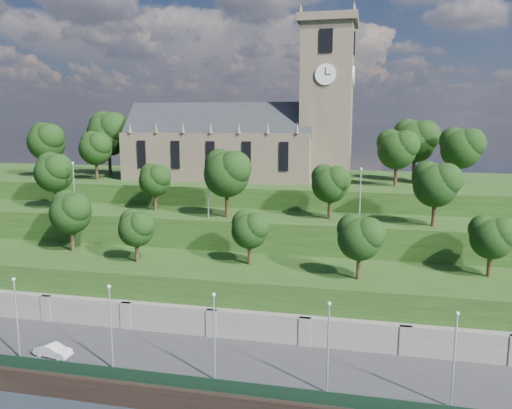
# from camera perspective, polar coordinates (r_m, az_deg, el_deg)

# --- Properties ---
(ground) EXTENTS (320.00, 320.00, 0.00)m
(ground) POSITION_cam_1_polar(r_m,az_deg,el_deg) (49.32, -15.19, -21.22)
(ground) COLOR #1B242C
(ground) RESTS_ON ground
(promenade) EXTENTS (160.00, 12.00, 2.00)m
(promenade) POSITION_cam_1_polar(r_m,az_deg,el_deg) (53.54, -12.14, -17.27)
(promenade) COLOR #2D2D30
(promenade) RESTS_ON ground
(quay_wall) EXTENTS (160.00, 0.50, 2.20)m
(quay_wall) POSITION_cam_1_polar(r_m,az_deg,el_deg) (48.74, -15.28, -20.13)
(quay_wall) COLOR black
(quay_wall) RESTS_ON ground
(fence) EXTENTS (160.00, 0.10, 1.20)m
(fence) POSITION_cam_1_polar(r_m,az_deg,el_deg) (48.53, -14.98, -18.24)
(fence) COLOR black
(fence) RESTS_ON promenade
(retaining_wall) EXTENTS (160.00, 2.10, 5.00)m
(retaining_wall) POSITION_cam_1_polar(r_m,az_deg,el_deg) (57.87, -9.68, -13.44)
(retaining_wall) COLOR slate
(retaining_wall) RESTS_ON ground
(embankment_lower) EXTENTS (160.00, 12.00, 8.00)m
(embankment_lower) POSITION_cam_1_polar(r_m,az_deg,el_deg) (62.56, -7.62, -10.12)
(embankment_lower) COLOR #1F3E14
(embankment_lower) RESTS_ON ground
(embankment_upper) EXTENTS (160.00, 10.00, 12.00)m
(embankment_upper) POSITION_cam_1_polar(r_m,az_deg,el_deg) (71.91, -4.64, -5.78)
(embankment_upper) COLOR #1F3E14
(embankment_upper) RESTS_ON ground
(hilltop) EXTENTS (160.00, 32.00, 15.00)m
(hilltop) POSITION_cam_1_polar(r_m,az_deg,el_deg) (91.32, -0.79, -1.48)
(hilltop) COLOR #1F3E14
(hilltop) RESTS_ON ground
(church) EXTENTS (38.60, 12.35, 27.60)m
(church) POSITION_cam_1_polar(r_m,az_deg,el_deg) (85.58, -0.92, 7.91)
(church) COLOR brown
(church) RESTS_ON hilltop
(trees_lower) EXTENTS (69.95, 9.05, 8.00)m
(trees_lower) POSITION_cam_1_polar(r_m,az_deg,el_deg) (60.45, -8.15, -2.15)
(trees_lower) COLOR #302312
(trees_lower) RESTS_ON embankment_lower
(trees_upper) EXTENTS (59.58, 8.41, 9.26)m
(trees_upper) POSITION_cam_1_polar(r_m,az_deg,el_deg) (68.07, -3.25, 3.33)
(trees_upper) COLOR #302312
(trees_upper) RESTS_ON embankment_upper
(trees_hilltop) EXTENTS (76.76, 16.22, 11.77)m
(trees_hilltop) POSITION_cam_1_polar(r_m,az_deg,el_deg) (85.88, -3.31, 7.45)
(trees_hilltop) COLOR #302312
(trees_hilltop) RESTS_ON hilltop
(lamp_posts_promenade) EXTENTS (60.36, 0.36, 8.18)m
(lamp_posts_promenade) POSITION_cam_1_polar(r_m,az_deg,el_deg) (49.21, -16.28, -12.64)
(lamp_posts_promenade) COLOR #B2B2B7
(lamp_posts_promenade) RESTS_ON promenade
(lamp_posts_upper) EXTENTS (40.36, 0.36, 7.23)m
(lamp_posts_upper) POSITION_cam_1_polar(r_m,az_deg,el_deg) (67.07, -5.51, 2.00)
(lamp_posts_upper) COLOR #B2B2B7
(lamp_posts_upper) RESTS_ON embankment_upper
(car_middle) EXTENTS (4.07, 1.85, 1.29)m
(car_middle) POSITION_cam_1_polar(r_m,az_deg,el_deg) (54.91, -22.17, -15.18)
(car_middle) COLOR #B3B3B8
(car_middle) RESTS_ON promenade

